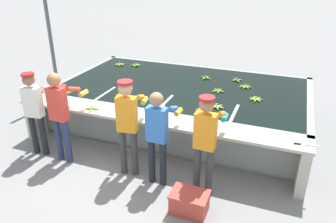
{
  "coord_description": "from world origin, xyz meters",
  "views": [
    {
      "loc": [
        2.16,
        -4.47,
        3.34
      ],
      "look_at": [
        0.0,
        1.11,
        0.6
      ],
      "focal_mm": 35.0,
      "sensor_mm": 36.0,
      "label": 1
    }
  ],
  "objects_px": {
    "banana_bunch_floating_0": "(245,87)",
    "banana_bunch_floating_5": "(206,78)",
    "support_post_left": "(51,40)",
    "worker_3": "(158,131)",
    "banana_bunch_floating_1": "(136,65)",
    "knife_0": "(302,144)",
    "crate": "(189,202)",
    "worker_2": "(128,119)",
    "banana_bunch_floating_3": "(218,91)",
    "banana_bunch_floating_4": "(237,80)",
    "worker_1": "(60,110)",
    "banana_bunch_floating_2": "(256,99)",
    "worker_4": "(206,136)",
    "banana_bunch_floating_6": "(120,64)",
    "worker_0": "(35,106)",
    "banana_bunch_ledge_0": "(92,109)",
    "banana_bunch_floating_7": "(217,107)"
  },
  "relations": [
    {
      "from": "banana_bunch_floating_3",
      "to": "banana_bunch_ledge_0",
      "type": "bearing_deg",
      "value": -138.11
    },
    {
      "from": "worker_2",
      "to": "knife_0",
      "type": "bearing_deg",
      "value": 9.97
    },
    {
      "from": "banana_bunch_floating_4",
      "to": "knife_0",
      "type": "relative_size",
      "value": 0.7
    },
    {
      "from": "worker_4",
      "to": "support_post_left",
      "type": "distance_m",
      "value": 5.14
    },
    {
      "from": "banana_bunch_floating_2",
      "to": "banana_bunch_floating_3",
      "type": "height_order",
      "value": "same"
    },
    {
      "from": "banana_bunch_floating_0",
      "to": "banana_bunch_floating_5",
      "type": "height_order",
      "value": "same"
    },
    {
      "from": "worker_2",
      "to": "knife_0",
      "type": "height_order",
      "value": "worker_2"
    },
    {
      "from": "worker_1",
      "to": "banana_bunch_floating_3",
      "type": "xyz_separation_m",
      "value": [
        2.27,
        2.25,
        -0.14
      ]
    },
    {
      "from": "banana_bunch_floating_1",
      "to": "banana_bunch_floating_2",
      "type": "height_order",
      "value": "same"
    },
    {
      "from": "worker_2",
      "to": "crate",
      "type": "xyz_separation_m",
      "value": [
        1.26,
        -0.58,
        -0.86
      ]
    },
    {
      "from": "crate",
      "to": "support_post_left",
      "type": "xyz_separation_m",
      "value": [
        -4.51,
        2.82,
        1.44
      ]
    },
    {
      "from": "worker_4",
      "to": "banana_bunch_floating_7",
      "type": "relative_size",
      "value": 5.77
    },
    {
      "from": "worker_2",
      "to": "banana_bunch_floating_3",
      "type": "distance_m",
      "value": 2.4
    },
    {
      "from": "worker_3",
      "to": "worker_0",
      "type": "bearing_deg",
      "value": 179.07
    },
    {
      "from": "banana_bunch_floating_6",
      "to": "worker_4",
      "type": "bearing_deg",
      "value": -44.74
    },
    {
      "from": "worker_0",
      "to": "knife_0",
      "type": "bearing_deg",
      "value": 6.24
    },
    {
      "from": "worker_1",
      "to": "worker_3",
      "type": "distance_m",
      "value": 1.84
    },
    {
      "from": "banana_bunch_floating_0",
      "to": "knife_0",
      "type": "bearing_deg",
      "value": -61.26
    },
    {
      "from": "support_post_left",
      "to": "worker_2",
      "type": "bearing_deg",
      "value": -34.53
    },
    {
      "from": "crate",
      "to": "worker_3",
      "type": "bearing_deg",
      "value": 143.91
    },
    {
      "from": "banana_bunch_floating_0",
      "to": "banana_bunch_floating_2",
      "type": "bearing_deg",
      "value": -64.18
    },
    {
      "from": "banana_bunch_floating_0",
      "to": "crate",
      "type": "height_order",
      "value": "banana_bunch_floating_0"
    },
    {
      "from": "worker_0",
      "to": "banana_bunch_floating_3",
      "type": "distance_m",
      "value": 3.61
    },
    {
      "from": "worker_0",
      "to": "banana_bunch_floating_4",
      "type": "bearing_deg",
      "value": 44.39
    },
    {
      "from": "worker_1",
      "to": "banana_bunch_floating_2",
      "type": "height_order",
      "value": "worker_1"
    },
    {
      "from": "worker_4",
      "to": "banana_bunch_floating_6",
      "type": "distance_m",
      "value": 4.52
    },
    {
      "from": "worker_4",
      "to": "knife_0",
      "type": "distance_m",
      "value": 1.45
    },
    {
      "from": "banana_bunch_floating_4",
      "to": "knife_0",
      "type": "bearing_deg",
      "value": -60.36
    },
    {
      "from": "banana_bunch_floating_2",
      "to": "crate",
      "type": "xyz_separation_m",
      "value": [
        -0.53,
        -2.58,
        -0.71
      ]
    },
    {
      "from": "worker_3",
      "to": "banana_bunch_floating_1",
      "type": "bearing_deg",
      "value": 121.4
    },
    {
      "from": "support_post_left",
      "to": "worker_3",
      "type": "bearing_deg",
      "value": -31.18
    },
    {
      "from": "worker_4",
      "to": "banana_bunch_floating_6",
      "type": "xyz_separation_m",
      "value": [
        -3.21,
        3.18,
        -0.11
      ]
    },
    {
      "from": "banana_bunch_floating_3",
      "to": "banana_bunch_floating_4",
      "type": "distance_m",
      "value": 0.86
    },
    {
      "from": "banana_bunch_ledge_0",
      "to": "banana_bunch_floating_4",
      "type": "bearing_deg",
      "value": 49.63
    },
    {
      "from": "worker_3",
      "to": "banana_bunch_floating_0",
      "type": "relative_size",
      "value": 5.71
    },
    {
      "from": "banana_bunch_floating_1",
      "to": "banana_bunch_floating_5",
      "type": "xyz_separation_m",
      "value": [
        1.98,
        -0.34,
        0.0
      ]
    },
    {
      "from": "worker_4",
      "to": "knife_0",
      "type": "bearing_deg",
      "value": 20.06
    },
    {
      "from": "banana_bunch_floating_4",
      "to": "knife_0",
      "type": "xyz_separation_m",
      "value": [
        1.44,
        -2.54,
        -0.01
      ]
    },
    {
      "from": "worker_1",
      "to": "banana_bunch_floating_0",
      "type": "height_order",
      "value": "worker_1"
    },
    {
      "from": "banana_bunch_floating_1",
      "to": "crate",
      "type": "height_order",
      "value": "banana_bunch_floating_1"
    },
    {
      "from": "worker_2",
      "to": "banana_bunch_floating_6",
      "type": "relative_size",
      "value": 5.97
    },
    {
      "from": "banana_bunch_floating_5",
      "to": "support_post_left",
      "type": "relative_size",
      "value": 0.09
    },
    {
      "from": "worker_0",
      "to": "banana_bunch_ledge_0",
      "type": "distance_m",
      "value": 1.02
    },
    {
      "from": "banana_bunch_ledge_0",
      "to": "banana_bunch_floating_3",
      "type": "bearing_deg",
      "value": 41.89
    },
    {
      "from": "banana_bunch_ledge_0",
      "to": "knife_0",
      "type": "height_order",
      "value": "banana_bunch_ledge_0"
    },
    {
      "from": "worker_3",
      "to": "banana_bunch_floating_2",
      "type": "bearing_deg",
      "value": 59.26
    },
    {
      "from": "banana_bunch_floating_2",
      "to": "banana_bunch_floating_7",
      "type": "xyz_separation_m",
      "value": [
        -0.63,
        -0.64,
        0.0
      ]
    },
    {
      "from": "banana_bunch_floating_4",
      "to": "worker_4",
      "type": "bearing_deg",
      "value": -88.4
    },
    {
      "from": "worker_2",
      "to": "banana_bunch_floating_0",
      "type": "xyz_separation_m",
      "value": [
        1.48,
        2.64,
        -0.16
      ]
    },
    {
      "from": "worker_1",
      "to": "crate",
      "type": "height_order",
      "value": "worker_1"
    }
  ]
}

